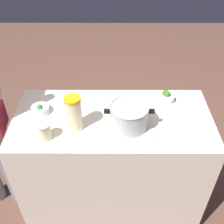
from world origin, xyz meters
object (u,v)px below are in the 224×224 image
Objects in this scene: cooking_pot at (128,116)px; mason_jar at (43,131)px; broccoli_bowl_front at (166,97)px; lemonade_pitcher at (73,113)px; broccoli_bowl_center at (40,109)px.

cooking_pot is 2.83× the size of mason_jar.
broccoli_bowl_front is (-0.29, -0.28, -0.06)m from cooking_pot.
lemonade_pitcher is at bearing 2.03° from cooking_pot.
cooking_pot is 0.41m from broccoli_bowl_front.
broccoli_bowl_center is at bearing -30.84° from lemonade_pitcher.
cooking_pot is 2.60× the size of broccoli_bowl_center.
cooking_pot is at bearing -177.97° from lemonade_pitcher.
cooking_pot is 0.35m from lemonade_pitcher.
broccoli_bowl_front is 0.91m from broccoli_bowl_center.
lemonade_pitcher is 0.21m from mason_jar.
lemonade_pitcher is 0.71m from broccoli_bowl_front.
broccoli_bowl_front is at bearing -155.32° from lemonade_pitcher.
lemonade_pitcher reaches higher than broccoli_bowl_center.
mason_jar is 0.91m from broccoli_bowl_front.
mason_jar reaches higher than broccoli_bowl_front.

